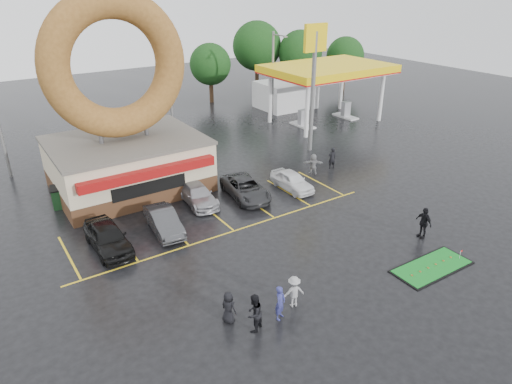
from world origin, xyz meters
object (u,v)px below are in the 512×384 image
car_black (108,237)px  car_silver (198,195)px  streetlight_right (273,74)px  car_grey (245,188)px  car_dgrey (164,221)px  person_cameraman (423,223)px  donut_shop (124,128)px  car_white (292,181)px  streetlight_mid (170,90)px  shell_sign (314,65)px  gas_station (309,82)px  dumpster (67,196)px  putting_green (432,267)px  person_blue (280,303)px

car_black → car_silver: (6.80, 2.42, -0.13)m
streetlight_right → car_grey: 20.15m
car_dgrey → person_cameraman: 15.26m
streetlight_right → person_cameraman: streetlight_right is taller
donut_shop → car_white: 12.30m
streetlight_mid → car_dgrey: size_ratio=2.17×
car_silver → streetlight_mid: bearing=77.7°
shell_sign → car_silver: shell_sign is taller
gas_station → streetlight_mid: 16.04m
person_cameraman → car_silver: bearing=-136.6°
dumpster → putting_green: (14.21, -18.18, -0.61)m
person_blue → person_cameraman: size_ratio=0.89×
gas_station → shell_sign: 11.93m
car_dgrey → car_silver: car_dgrey is taller
shell_sign → person_blue: size_ratio=6.31×
shell_sign → putting_green: size_ratio=2.31×
streetlight_mid → car_dgrey: bearing=-116.2°
donut_shop → person_cameraman: (11.85, -16.23, -3.52)m
shell_sign → person_cameraman: (-4.15, -15.26, -6.43)m
gas_station → car_silver: 24.10m
car_white → putting_green: size_ratio=0.84×
streetlight_right → dumpster: bearing=-158.2°
donut_shop → car_dgrey: bearing=-94.0°
donut_shop → putting_green: (9.71, -18.61, -4.43)m
person_cameraman → putting_green: size_ratio=0.41×
donut_shop → streetlight_right: 21.00m
car_black → person_blue: 10.97m
streetlight_right → car_dgrey: bearing=-140.3°
shell_sign → car_grey: 12.97m
car_grey → person_blue: (-5.38, -11.38, 0.17)m
putting_green → person_cameraman: bearing=48.0°
streetlight_mid → car_white: size_ratio=2.34×
car_grey → putting_green: (3.62, -12.64, -0.63)m
shell_sign → car_black: 21.92m
person_cameraman → streetlight_right: bearing=169.1°
car_silver → car_grey: 3.34m
streetlight_mid → putting_green: streetlight_mid is taller
donut_shop → car_grey: 9.34m
car_silver → gas_station: bearing=38.0°
streetlight_mid → car_silver: size_ratio=2.07×
streetlight_right → car_white: bearing=-121.0°
car_white → person_blue: size_ratio=2.29×
shell_sign → streetlight_right: (3.00, 9.92, -2.60)m
shell_sign → dumpster: shell_sign is taller
streetlight_mid → car_white: bearing=-79.9°
car_white → streetlight_mid: bearing=100.5°
car_white → dumpster: (-14.10, 6.26, -0.00)m
car_grey → putting_green: car_grey is taller
gas_station → putting_green: 29.94m
gas_station → streetlight_mid: size_ratio=1.52×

